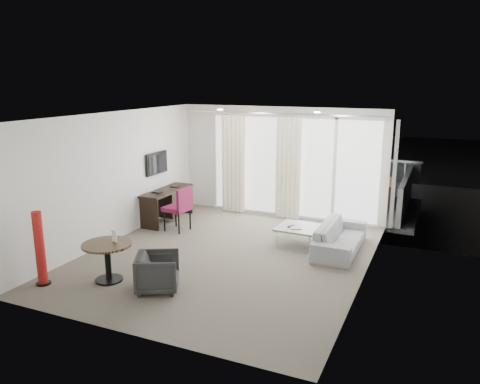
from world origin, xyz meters
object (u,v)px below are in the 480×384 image
at_px(desk, 167,205).
at_px(rattan_chair_a, 320,185).
at_px(tub_armchair, 158,272).
at_px(coffee_table, 298,235).
at_px(round_table, 108,262).
at_px(red_lamp, 40,248).
at_px(sofa, 340,237).
at_px(desk_chair, 177,209).
at_px(rattan_chair_b, 376,194).

distance_m(desk, rattan_chair_a, 4.26).
distance_m(tub_armchair, coffee_table, 3.24).
relative_size(desk, rattan_chair_a, 1.83).
bearing_deg(coffee_table, round_table, -128.42).
distance_m(red_lamp, sofa, 5.33).
height_order(desk, desk_chair, desk_chair).
relative_size(desk_chair, sofa, 0.52).
bearing_deg(coffee_table, desk_chair, -175.15).
bearing_deg(sofa, round_table, 132.39).
height_order(desk, sofa, desk).
relative_size(round_table, sofa, 0.43).
distance_m(red_lamp, coffee_table, 4.76).
bearing_deg(rattan_chair_b, desk_chair, -127.88).
relative_size(red_lamp, rattan_chair_a, 1.41).
xyz_separation_m(tub_armchair, sofa, (2.24, 2.87, -0.03)).
distance_m(desk_chair, rattan_chair_a, 4.35).
distance_m(round_table, sofa, 4.30).
bearing_deg(desk, round_table, -74.22).
xyz_separation_m(round_table, red_lamp, (-0.89, -0.54, 0.29)).
bearing_deg(desk_chair, coffee_table, 12.07).
xyz_separation_m(sofa, rattan_chair_a, (-1.30, 3.56, 0.16)).
relative_size(desk, sofa, 0.85).
bearing_deg(tub_armchair, rattan_chair_a, -35.48).
height_order(desk_chair, coffee_table, desk_chair).
bearing_deg(round_table, tub_armchair, 1.68).
distance_m(round_table, coffee_table, 3.76).
distance_m(round_table, tub_armchair, 0.94).
bearing_deg(tub_armchair, sofa, -65.14).
distance_m(tub_armchair, rattan_chair_a, 6.50).
xyz_separation_m(round_table, sofa, (3.18, 2.90, -0.05)).
relative_size(tub_armchair, coffee_table, 0.81).
bearing_deg(rattan_chair_a, desk, -154.65).
distance_m(round_table, red_lamp, 1.07).
height_order(desk, tub_armchair, desk).
distance_m(red_lamp, rattan_chair_a, 7.52).
xyz_separation_m(round_table, coffee_table, (2.33, 2.94, -0.14)).
bearing_deg(rattan_chair_a, tub_armchair, -122.03).
bearing_deg(red_lamp, coffee_table, 47.21).
relative_size(sofa, rattan_chair_a, 2.15).
bearing_deg(coffee_table, desk, 174.78).
xyz_separation_m(desk, desk_chair, (0.58, -0.52, 0.11)).
relative_size(desk_chair, tub_armchair, 1.48).
bearing_deg(desk_chair, desk, 145.06).
xyz_separation_m(desk, rattan_chair_b, (4.32, 2.80, 0.06)).
bearing_deg(rattan_chair_b, red_lamp, -112.61).
xyz_separation_m(sofa, rattan_chair_b, (0.23, 3.14, 0.16)).
relative_size(desk, tub_armchair, 2.41).
height_order(desk, rattan_chair_a, rattan_chair_a).
bearing_deg(round_table, rattan_chair_a, 73.83).
distance_m(coffee_table, rattan_chair_b, 3.29).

